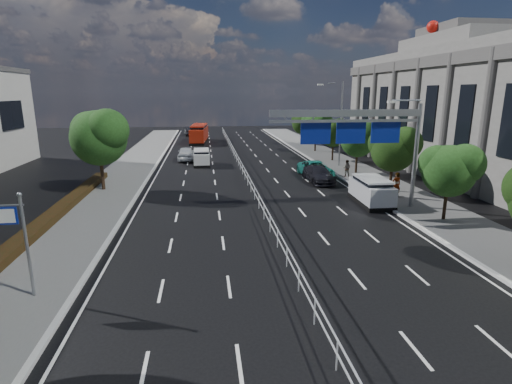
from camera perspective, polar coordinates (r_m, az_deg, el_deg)
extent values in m
plane|color=black|center=(17.62, 5.47, -12.75)|extent=(160.00, 160.00, 0.00)
cube|color=slate|center=(18.92, -31.95, -12.76)|extent=(5.00, 140.00, 0.14)
cube|color=silver|center=(18.03, -24.53, -13.15)|extent=(0.25, 140.00, 0.15)
cube|color=silver|center=(21.35, 30.12, -9.54)|extent=(0.25, 140.00, 0.15)
cube|color=silver|center=(38.60, -1.86, 3.77)|extent=(0.05, 85.00, 0.05)
cube|color=silver|center=(38.69, -1.85, 3.12)|extent=(0.05, 85.00, 0.05)
cube|color=black|center=(23.73, -31.15, -6.64)|extent=(1.00, 36.00, 0.44)
cylinder|color=gray|center=(17.76, -29.85, -7.05)|extent=(0.12, 0.12, 4.20)
sphere|color=gray|center=(17.17, -30.73, -0.32)|extent=(0.18, 0.18, 0.18)
cylinder|color=gray|center=(17.49, -32.21, -1.64)|extent=(1.30, 0.07, 0.07)
cylinder|color=gray|center=(29.35, 21.81, 4.61)|extent=(0.28, 0.28, 7.20)
cube|color=gray|center=(26.96, 12.90, 10.93)|extent=(10.20, 0.25, 0.45)
cube|color=gray|center=(26.99, 12.84, 9.87)|extent=(10.20, 0.18, 0.18)
cylinder|color=gray|center=(28.55, 20.72, 12.16)|extent=(2.00, 0.10, 0.10)
cube|color=silver|center=(28.11, 18.86, 12.09)|extent=(0.60, 0.25, 0.15)
cube|color=navy|center=(28.30, 18.01, 8.09)|extent=(2.00, 0.08, 1.40)
cube|color=white|center=(28.35, 17.97, 8.10)|extent=(1.80, 0.02, 1.20)
cube|color=navy|center=(27.37, 13.41, 8.21)|extent=(2.00, 0.08, 1.40)
cube|color=white|center=(27.41, 13.38, 8.22)|extent=(1.80, 0.02, 1.20)
cube|color=navy|center=(26.62, 8.52, 8.28)|extent=(2.00, 0.08, 1.40)
cube|color=white|center=(26.66, 8.49, 8.29)|extent=(1.80, 0.02, 1.20)
cylinder|color=gray|center=(43.88, 12.02, 9.34)|extent=(0.16, 0.16, 9.00)
cylinder|color=gray|center=(43.37, 10.77, 15.04)|extent=(0.10, 2.40, 0.10)
cube|color=silver|center=(43.02, 9.18, 14.91)|extent=(0.60, 0.25, 0.15)
cube|color=slate|center=(46.46, 29.62, 9.94)|extent=(14.00, 36.00, 12.00)
cube|color=#4C4947|center=(42.66, 22.41, 16.70)|extent=(0.40, 36.00, 1.00)
cube|color=slate|center=(46.65, 30.65, 18.00)|extent=(13.00, 12.00, 1.20)
cube|color=#4C4947|center=(46.76, 30.81, 19.21)|extent=(12.00, 7.00, 0.90)
sphere|color=#B2140C|center=(43.41, 23.94, 20.76)|extent=(1.10, 1.10, 1.10)
cylinder|color=black|center=(34.89, -21.15, 2.96)|extent=(0.28, 0.28, 3.50)
sphere|color=#1E3F14|center=(34.52, -21.53, 7.17)|extent=(4.40, 4.40, 4.40)
sphere|color=#1E3F14|center=(33.61, -20.44, 8.31)|extent=(3.30, 3.30, 3.30)
sphere|color=#1E3F14|center=(35.30, -22.58, 8.13)|extent=(3.08, 3.08, 3.08)
cylinder|color=black|center=(27.59, 25.43, -1.20)|extent=(0.21, 0.21, 2.60)
sphere|color=#1E3F14|center=(27.19, 25.86, 2.71)|extent=(3.20, 3.20, 3.20)
sphere|color=#1E3F14|center=(27.08, 27.66, 3.59)|extent=(2.40, 2.40, 2.40)
sphere|color=#1E3F14|center=(27.22, 24.42, 3.77)|extent=(2.24, 2.24, 2.24)
cylinder|color=black|center=(33.92, 18.73, 2.26)|extent=(0.22, 0.22, 2.80)
sphere|color=black|center=(33.59, 19.01, 5.72)|extent=(3.50, 3.50, 3.50)
sphere|color=black|center=(33.37, 20.57, 6.51)|extent=(2.62, 2.62, 2.62)
sphere|color=black|center=(33.73, 17.74, 6.62)|extent=(2.45, 2.45, 2.45)
cylinder|color=black|center=(40.68, 14.16, 4.38)|extent=(0.22, 0.22, 2.70)
sphere|color=#1E3F14|center=(40.40, 14.33, 7.18)|extent=(3.30, 3.30, 3.30)
sphere|color=#1E3F14|center=(40.14, 15.52, 7.83)|extent=(2.48, 2.48, 2.47)
sphere|color=#1E3F14|center=(40.61, 13.35, 7.88)|extent=(2.31, 2.31, 2.31)
cylinder|color=black|center=(47.65, 10.90, 5.91)|extent=(0.21, 0.21, 2.65)
sphere|color=black|center=(47.42, 11.01, 8.25)|extent=(3.20, 3.20, 3.20)
sphere|color=black|center=(47.12, 11.97, 8.82)|extent=(2.40, 2.40, 2.40)
sphere|color=black|center=(47.66, 10.21, 8.83)|extent=(2.24, 2.24, 2.24)
cylinder|color=black|center=(54.75, 8.47, 7.16)|extent=(0.23, 0.23, 2.85)
sphere|color=#1E3F14|center=(54.54, 8.55, 9.36)|extent=(3.60, 3.60, 3.60)
sphere|color=#1E3F14|center=(54.18, 9.47, 9.89)|extent=(2.70, 2.70, 2.70)
sphere|color=#1E3F14|center=(54.86, 7.77, 9.89)|extent=(2.52, 2.52, 2.52)
cylinder|color=black|center=(61.97, 6.58, 7.90)|extent=(0.21, 0.21, 2.60)
sphere|color=black|center=(61.79, 6.64, 9.68)|extent=(3.10, 3.10, 3.10)
sphere|color=black|center=(61.46, 7.32, 10.12)|extent=(2.32, 2.33, 2.32)
sphere|color=black|center=(62.08, 6.05, 10.10)|extent=(2.17, 2.17, 2.17)
cube|color=black|center=(44.97, -7.75, 4.03)|extent=(1.77, 4.03, 0.29)
cube|color=silver|center=(44.86, -7.78, 4.90)|extent=(1.74, 3.95, 1.19)
cube|color=black|center=(44.77, -7.81, 5.65)|extent=(1.59, 2.85, 0.52)
cube|color=silver|center=(44.73, -7.82, 5.98)|extent=(1.66, 3.08, 0.10)
cylinder|color=black|center=(43.67, -8.69, 3.89)|extent=(0.26, 0.59, 0.59)
cylinder|color=black|center=(43.67, -6.81, 3.96)|extent=(0.26, 0.59, 0.59)
cylinder|color=black|center=(46.23, -8.66, 4.46)|extent=(0.26, 0.59, 0.59)
cylinder|color=black|center=(46.23, -6.89, 4.52)|extent=(0.26, 0.59, 0.59)
cube|color=black|center=(65.51, -8.07, 7.17)|extent=(3.07, 9.59, 0.28)
cube|color=#9A1C0B|center=(65.38, -8.11, 8.22)|extent=(3.01, 9.41, 1.92)
cube|color=black|center=(65.29, -8.14, 9.06)|extent=(2.60, 6.81, 0.85)
cube|color=#9A1C0B|center=(65.25, -8.15, 9.43)|extent=(2.74, 7.37, 0.17)
cylinder|color=black|center=(62.58, -9.20, 6.94)|extent=(0.30, 0.60, 0.58)
cylinder|color=black|center=(62.39, -7.50, 6.98)|extent=(0.30, 0.60, 0.58)
cylinder|color=black|center=(68.60, -8.61, 7.59)|extent=(0.30, 0.60, 0.58)
cylinder|color=black|center=(68.43, -7.05, 7.62)|extent=(0.30, 0.60, 0.58)
imported|color=silver|center=(48.32, -9.94, 5.44)|extent=(1.91, 4.75, 1.62)
imported|color=black|center=(76.16, -9.44, 8.60)|extent=(2.25, 5.17, 1.65)
cube|color=black|center=(30.34, 16.07, -1.30)|extent=(2.11, 4.68, 0.32)
cube|color=#B7B9C0|center=(30.15, 16.17, 0.10)|extent=(2.07, 4.59, 1.31)
cube|color=black|center=(30.00, 16.26, 1.31)|extent=(1.87, 3.32, 0.58)
cube|color=#B7B9C0|center=(29.95, 16.29, 1.84)|extent=(1.96, 3.59, 0.12)
cylinder|color=black|center=(28.66, 15.67, -1.82)|extent=(0.30, 0.66, 0.65)
cylinder|color=black|center=(29.28, 18.62, -1.71)|extent=(0.30, 0.66, 0.65)
cylinder|color=black|center=(31.37, 13.74, -0.33)|extent=(0.30, 0.66, 0.65)
cylinder|color=black|center=(31.93, 16.47, -0.26)|extent=(0.30, 0.66, 0.65)
imported|color=#1A786B|center=(38.54, 8.53, 3.22)|extent=(2.66, 5.44, 1.49)
imported|color=black|center=(36.49, 8.91, 2.55)|extent=(2.23, 5.03, 1.44)
imported|color=gray|center=(32.05, 19.40, 0.99)|extent=(0.74, 0.53, 1.92)
imported|color=gray|center=(38.62, 12.82, 3.32)|extent=(0.96, 0.88, 1.58)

